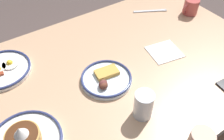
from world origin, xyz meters
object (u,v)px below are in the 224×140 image
object	(u,v)px
coffee_mug	(191,7)
drinking_glass	(143,106)
paper_napkin	(164,52)
fork_near	(150,11)
plate_near_main	(2,69)
plate_center_pancakes	(106,79)

from	to	relation	value
coffee_mug	drinking_glass	world-z (taller)	drinking_glass
paper_napkin	fork_near	distance (m)	0.37
plate_near_main	paper_napkin	distance (m)	0.76
coffee_mug	fork_near	size ratio (longest dim) A/B	0.62
fork_near	plate_near_main	bearing A→B (deg)	1.32
plate_near_main	coffee_mug	xyz separation A→B (m)	(-1.06, 0.12, 0.03)
fork_near	drinking_glass	bearing A→B (deg)	47.56
plate_center_pancakes	fork_near	xyz separation A→B (m)	(-0.53, -0.33, -0.01)
plate_center_pancakes	coffee_mug	world-z (taller)	coffee_mug
plate_center_pancakes	paper_napkin	distance (m)	0.34
fork_near	plate_center_pancakes	bearing A→B (deg)	31.97
coffee_mug	paper_napkin	size ratio (longest dim) A/B	0.77
coffee_mug	drinking_glass	size ratio (longest dim) A/B	0.99
paper_napkin	fork_near	world-z (taller)	fork_near
plate_near_main	drinking_glass	world-z (taller)	drinking_glass
plate_center_pancakes	fork_near	world-z (taller)	plate_center_pancakes
plate_near_main	coffee_mug	distance (m)	1.07
plate_near_main	plate_center_pancakes	xyz separation A→B (m)	(-0.36, 0.31, 0.00)
plate_near_main	plate_center_pancakes	distance (m)	0.47
paper_napkin	coffee_mug	bearing A→B (deg)	-153.34
drinking_glass	fork_near	xyz separation A→B (m)	(-0.50, -0.55, -0.05)
plate_near_main	fork_near	size ratio (longest dim) A/B	1.37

